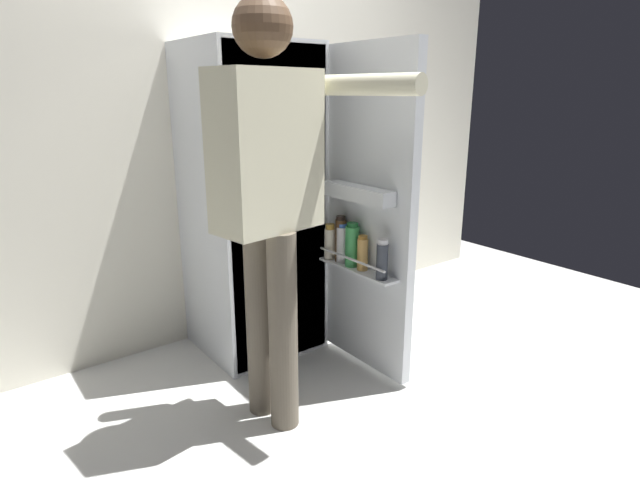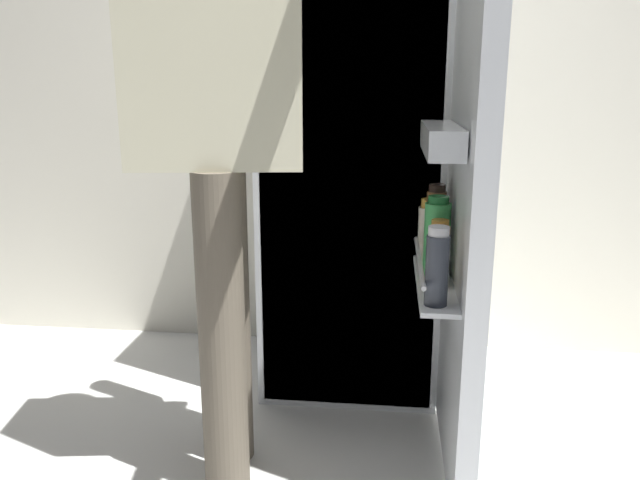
{
  "view_description": "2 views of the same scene",
  "coord_description": "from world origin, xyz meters",
  "views": [
    {
      "loc": [
        -1.34,
        -1.82,
        1.39
      ],
      "look_at": [
        -0.01,
        -0.08,
        0.75
      ],
      "focal_mm": 28.92,
      "sensor_mm": 36.0,
      "label": 1
    },
    {
      "loc": [
        0.13,
        -1.63,
        1.07
      ],
      "look_at": [
        -0.06,
        0.01,
        0.64
      ],
      "focal_mm": 34.89,
      "sensor_mm": 36.0,
      "label": 2
    }
  ],
  "objects": [
    {
      "name": "kitchen_wall",
      "position": [
        0.0,
        0.87,
        1.34
      ],
      "size": [
        4.4,
        0.1,
        2.68
      ],
      "primitive_type": "cube",
      "color": "silver",
      "rests_on": "ground_plane"
    },
    {
      "name": "person",
      "position": [
        -0.29,
        -0.12,
        1.04
      ],
      "size": [
        0.62,
        0.7,
        1.72
      ],
      "color": "#665B4C",
      "rests_on": "ground_plane"
    },
    {
      "name": "refrigerator",
      "position": [
        0.03,
        0.48,
        0.81
      ],
      "size": [
        0.65,
        1.15,
        1.63
      ],
      "color": "silver",
      "rests_on": "ground_plane"
    },
    {
      "name": "ground_plane",
      "position": [
        0.0,
        0.0,
        0.0
      ],
      "size": [
        5.33,
        5.33,
        0.0
      ],
      "primitive_type": "plane",
      "color": "silver"
    }
  ]
}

